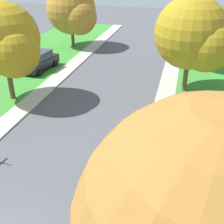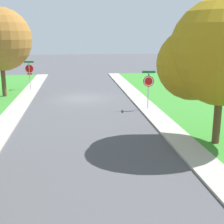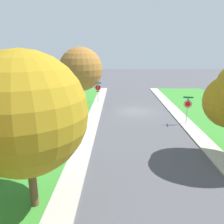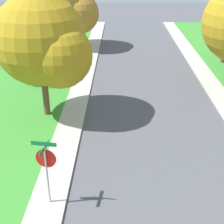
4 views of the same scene
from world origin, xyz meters
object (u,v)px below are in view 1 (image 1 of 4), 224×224
Objects in this scene: tree_corner_large at (205,25)px; car_white_kerbside_mid at (216,163)px; tree_sidewalk_far at (73,11)px; tree_across_right at (6,42)px; tree_sidewalk_mid at (195,36)px; car_black_behind_trees at (39,61)px.

car_white_kerbside_mid is at bearing -88.19° from tree_corner_large.
tree_sidewalk_far is 1.01× the size of tree_across_right.
tree_sidewalk_mid is 13.04m from tree_across_right.
tree_sidewalk_mid is at bearing -38.33° from tree_sidewalk_far.
tree_sidewalk_far is (0.35, 8.41, 3.16)m from car_black_behind_trees.
tree_sidewalk_far reaches higher than car_white_kerbside_mid.
car_white_kerbside_mid is 25.21m from tree_sidewalk_far.
tree_sidewalk_far is at bearing 93.27° from tree_across_right.
car_white_kerbside_mid is at bearing -82.08° from tree_sidewalk_mid.
tree_sidewalk_mid is (13.42, -1.93, 3.45)m from car_black_behind_trees.
car_white_kerbside_mid is 0.63× the size of tree_sidewalk_far.
tree_sidewalk_mid reaches higher than car_white_kerbside_mid.
tree_corner_large is at bearing -18.42° from tree_sidewalk_far.
car_black_behind_trees is (-14.82, 11.99, 0.00)m from car_white_kerbside_mid.
tree_sidewalk_far is at bearing 125.37° from car_white_kerbside_mid.
tree_corner_large is at bearing 14.67° from car_black_behind_trees.
tree_sidewalk_mid is at bearing -8.19° from car_black_behind_trees.
car_white_kerbside_mid is at bearing -38.97° from car_black_behind_trees.
tree_sidewalk_far is (-14.47, 20.39, 3.16)m from car_white_kerbside_mid.
car_white_kerbside_mid is at bearing -22.01° from tree_across_right.
tree_sidewalk_far is at bearing 161.58° from tree_corner_large.
tree_corner_large is (14.32, 3.75, 3.20)m from car_black_behind_trees.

